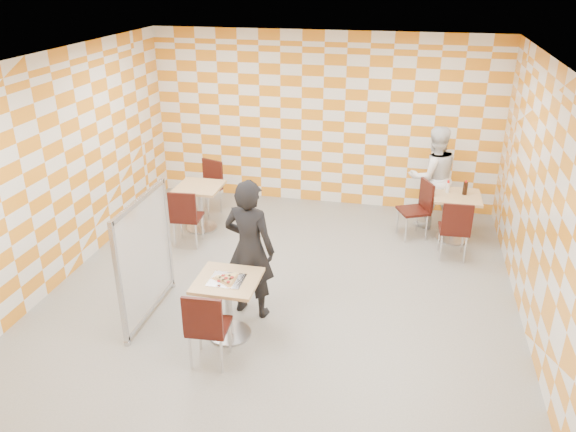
% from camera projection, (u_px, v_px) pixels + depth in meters
% --- Properties ---
extents(room_shell, '(7.00, 7.00, 7.00)m').
position_uv_depth(room_shell, '(286.00, 179.00, 7.05)').
color(room_shell, gray).
rests_on(room_shell, ground).
extents(main_table, '(0.70, 0.70, 0.75)m').
position_uv_depth(main_table, '(228.00, 298.00, 6.37)').
color(main_table, tan).
rests_on(main_table, ground).
extents(second_table, '(0.70, 0.70, 0.75)m').
position_uv_depth(second_table, '(456.00, 210.00, 8.65)').
color(second_table, tan).
rests_on(second_table, ground).
extents(empty_table, '(0.70, 0.70, 0.75)m').
position_uv_depth(empty_table, '(200.00, 200.00, 9.02)').
color(empty_table, tan).
rests_on(empty_table, ground).
extents(chair_main_front, '(0.45, 0.46, 0.92)m').
position_uv_depth(chair_main_front, '(206.00, 324.00, 5.84)').
color(chair_main_front, '#360F0A').
rests_on(chair_main_front, ground).
extents(chair_second_front, '(0.44, 0.45, 0.92)m').
position_uv_depth(chair_second_front, '(455.00, 226.00, 8.03)').
color(chair_second_front, '#360F0A').
rests_on(chair_second_front, ground).
extents(chair_second_side, '(0.57, 0.56, 0.92)m').
position_uv_depth(chair_second_side, '(419.00, 205.00, 8.74)').
color(chair_second_side, '#360F0A').
rests_on(chair_second_side, ground).
extents(chair_empty_near, '(0.45, 0.46, 0.92)m').
position_uv_depth(chair_empty_near, '(185.00, 214.00, 8.41)').
color(chair_empty_near, '#360F0A').
rests_on(chair_empty_near, ground).
extents(chair_empty_far, '(0.54, 0.55, 0.92)m').
position_uv_depth(chair_empty_far, '(209.00, 183.00, 9.62)').
color(chair_empty_far, '#360F0A').
rests_on(chair_empty_far, ground).
extents(partition, '(0.08, 1.38, 1.55)m').
position_uv_depth(partition, '(145.00, 257.00, 6.66)').
color(partition, white).
rests_on(partition, ground).
extents(man_dark, '(0.71, 0.53, 1.75)m').
position_uv_depth(man_dark, '(250.00, 249.00, 6.67)').
color(man_dark, black).
rests_on(man_dark, ground).
extents(man_white, '(0.98, 0.87, 1.68)m').
position_uv_depth(man_white, '(433.00, 177.00, 9.02)').
color(man_white, white).
rests_on(man_white, ground).
extents(pizza_on_foil, '(0.40, 0.40, 0.04)m').
position_uv_depth(pizza_on_foil, '(227.00, 279.00, 6.25)').
color(pizza_on_foil, silver).
rests_on(pizza_on_foil, main_table).
extents(sport_bottle, '(0.06, 0.06, 0.20)m').
position_uv_depth(sport_bottle, '(448.00, 187.00, 8.62)').
color(sport_bottle, white).
rests_on(sport_bottle, second_table).
extents(soda_bottle, '(0.07, 0.07, 0.23)m').
position_uv_depth(soda_bottle, '(465.00, 188.00, 8.54)').
color(soda_bottle, black).
rests_on(soda_bottle, second_table).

